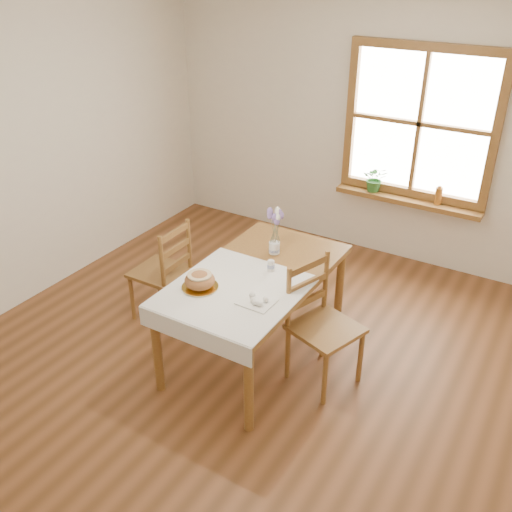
{
  "coord_description": "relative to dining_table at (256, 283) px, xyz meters",
  "views": [
    {
      "loc": [
        1.92,
        -2.88,
        2.94
      ],
      "look_at": [
        0.0,
        0.3,
        0.9
      ],
      "focal_mm": 40.0,
      "sensor_mm": 36.0,
      "label": 1
    }
  ],
  "objects": [
    {
      "name": "dining_table",
      "position": [
        0.0,
        0.0,
        0.0
      ],
      "size": [
        0.9,
        1.6,
        0.75
      ],
      "color": "brown",
      "rests_on": "ground"
    },
    {
      "name": "chair_left",
      "position": [
        -1.0,
        0.04,
        -0.21
      ],
      "size": [
        0.46,
        0.44,
        0.92
      ],
      "primitive_type": null,
      "rotation": [
        0.0,
        0.0,
        -1.56
      ],
      "color": "brown",
      "rests_on": "ground"
    },
    {
      "name": "flower_vase",
      "position": [
        -0.03,
        0.34,
        0.13
      ],
      "size": [
        0.1,
        0.1,
        0.1
      ],
      "primitive_type": "cylinder",
      "rotation": [
        0.0,
        0.0,
        -0.12
      ],
      "color": "silver",
      "rests_on": "dining_table"
    },
    {
      "name": "room_walls",
      "position": [
        0.0,
        -0.3,
        1.04
      ],
      "size": [
        4.6,
        5.1,
        2.65
      ],
      "color": "beige",
      "rests_on": "ground"
    },
    {
      "name": "table_linen",
      "position": [
        0.0,
        -0.3,
        0.09
      ],
      "size": [
        0.91,
        0.99,
        0.01
      ],
      "primitive_type": "cube",
      "color": "white",
      "rests_on": "dining_table"
    },
    {
      "name": "egg_napkin",
      "position": [
        0.22,
        -0.35,
        0.1
      ],
      "size": [
        0.24,
        0.21,
        0.01
      ],
      "primitive_type": "cube",
      "rotation": [
        0.0,
        0.0,
        -0.02
      ],
      "color": "white",
      "rests_on": "table_linen"
    },
    {
      "name": "potted_plant",
      "position": [
        0.15,
        2.1,
        0.15
      ],
      "size": [
        0.32,
        0.33,
        0.21
      ],
      "primitive_type": "imported",
      "rotation": [
        0.0,
        0.0,
        0.34
      ],
      "color": "#2D6729",
      "rests_on": "window_sill"
    },
    {
      "name": "salt_shaker",
      "position": [
        0.09,
        0.08,
        0.14
      ],
      "size": [
        0.06,
        0.06,
        0.1
      ],
      "primitive_type": "cylinder",
      "rotation": [
        0.0,
        0.0,
        -0.19
      ],
      "color": "silver",
      "rests_on": "table_linen"
    },
    {
      "name": "window",
      "position": [
        0.5,
        2.17,
        0.79
      ],
      "size": [
        1.46,
        0.08,
        1.46
      ],
      "color": "brown",
      "rests_on": "ground"
    },
    {
      "name": "amber_bottle",
      "position": [
        0.79,
        2.1,
        0.15
      ],
      "size": [
        0.07,
        0.07,
        0.19
      ],
      "primitive_type": "cylinder",
      "rotation": [
        0.0,
        0.0,
        -0.06
      ],
      "color": "#A05B1D",
      "rests_on": "window_sill"
    },
    {
      "name": "pepper_shaker",
      "position": [
        0.08,
        0.08,
        0.14
      ],
      "size": [
        0.07,
        0.07,
        0.1
      ],
      "primitive_type": "cylinder",
      "rotation": [
        0.0,
        0.0,
        -0.35
      ],
      "color": "silver",
      "rests_on": "table_linen"
    },
    {
      "name": "bread_loaf",
      "position": [
        -0.23,
        -0.4,
        0.17
      ],
      "size": [
        0.22,
        0.22,
        0.12
      ],
      "primitive_type": "ellipsoid",
      "color": "#9B6437",
      "rests_on": "bread_plate"
    },
    {
      "name": "eggs",
      "position": [
        0.22,
        -0.35,
        0.13
      ],
      "size": [
        0.19,
        0.17,
        0.04
      ],
      "primitive_type": null,
      "rotation": [
        0.0,
        0.0,
        -0.02
      ],
      "color": "silver",
      "rests_on": "egg_napkin"
    },
    {
      "name": "lavender_bouquet",
      "position": [
        -0.03,
        0.34,
        0.33
      ],
      "size": [
        0.16,
        0.16,
        0.29
      ],
      "primitive_type": null,
      "color": "#745AA0",
      "rests_on": "flower_vase"
    },
    {
      "name": "ground",
      "position": [
        0.0,
        -0.3,
        -0.66
      ],
      "size": [
        5.0,
        5.0,
        0.0
      ],
      "primitive_type": "plane",
      "color": "brown",
      "rests_on": "ground"
    },
    {
      "name": "chair_right",
      "position": [
        0.6,
        -0.01,
        -0.18
      ],
      "size": [
        0.59,
        0.58,
        0.96
      ],
      "primitive_type": null,
      "rotation": [
        0.0,
        0.0,
        1.25
      ],
      "color": "brown",
      "rests_on": "ground"
    },
    {
      "name": "bread_plate",
      "position": [
        -0.23,
        -0.4,
        0.1
      ],
      "size": [
        0.33,
        0.33,
        0.01
      ],
      "primitive_type": "cylinder",
      "rotation": [
        0.0,
        0.0,
        0.37
      ],
      "color": "silver",
      "rests_on": "table_linen"
    },
    {
      "name": "window_sill",
      "position": [
        0.5,
        2.1,
        0.03
      ],
      "size": [
        1.46,
        0.2,
        0.05
      ],
      "color": "brown",
      "rests_on": "ground"
    }
  ]
}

